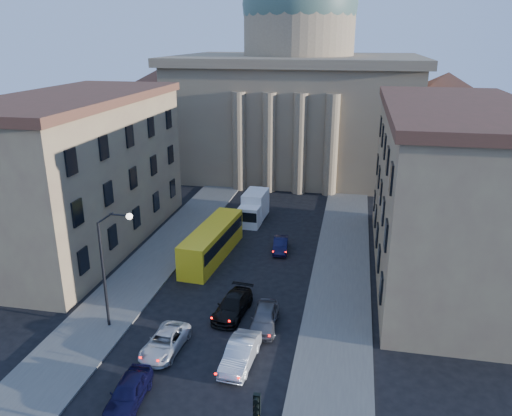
{
  "coord_description": "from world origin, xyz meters",
  "views": [
    {
      "loc": [
        8.93,
        -20.35,
        19.8
      ],
      "look_at": [
        1.74,
        15.54,
        7.09
      ],
      "focal_mm": 35.0,
      "sensor_mm": 36.0,
      "label": 1
    }
  ],
  "objects": [
    {
      "name": "building_right",
      "position": [
        17.0,
        22.0,
        7.42
      ],
      "size": [
        11.6,
        26.6,
        14.7
      ],
      "color": "#9E885C",
      "rests_on": "ground"
    },
    {
      "name": "car_right_near",
      "position": [
        2.71,
        5.67,
        0.77
      ],
      "size": [
        1.92,
        4.76,
        1.54
      ],
      "primitive_type": "imported",
      "rotation": [
        0.0,
        0.0,
        -0.06
      ],
      "color": "#A6A9AD",
      "rests_on": "ground"
    },
    {
      "name": "box_truck",
      "position": [
        -1.66,
        31.22,
        1.51
      ],
      "size": [
        2.53,
        5.89,
        3.18
      ],
      "rotation": [
        0.0,
        0.0,
        -0.05
      ],
      "color": "white",
      "rests_on": "ground"
    },
    {
      "name": "building_left",
      "position": [
        -17.0,
        22.0,
        7.42
      ],
      "size": [
        11.6,
        26.6,
        14.7
      ],
      "color": "#9E885C",
      "rests_on": "ground"
    },
    {
      "name": "sidewalk_right",
      "position": [
        8.5,
        18.0,
        0.07
      ],
      "size": [
        5.0,
        60.0,
        0.15
      ],
      "primitive_type": "cube",
      "color": "#56534F",
      "rests_on": "ground"
    },
    {
      "name": "car_right_distant",
      "position": [
        2.55,
        23.55,
        0.64
      ],
      "size": [
        1.74,
        4.0,
        1.28
      ],
      "primitive_type": "imported",
      "rotation": [
        0.0,
        0.0,
        0.1
      ],
      "color": "black",
      "rests_on": "ground"
    },
    {
      "name": "sidewalk_left",
      "position": [
        -8.5,
        18.0,
        0.07
      ],
      "size": [
        5.0,
        60.0,
        0.15
      ],
      "primitive_type": "cube",
      "color": "#56534F",
      "rests_on": "ground"
    },
    {
      "name": "car_right_mid",
      "position": [
        0.8,
        11.39,
        0.72
      ],
      "size": [
        2.53,
        5.17,
        1.45
      ],
      "primitive_type": "imported",
      "rotation": [
        0.0,
        0.0,
        -0.1
      ],
      "color": "black",
      "rests_on": "ground"
    },
    {
      "name": "church",
      "position": [
        0.0,
        55.47,
        11.88
      ],
      "size": [
        68.02,
        28.76,
        36.6
      ],
      "color": "#80674F",
      "rests_on": "ground"
    },
    {
      "name": "city_bus",
      "position": [
        -3.5,
        20.89,
        1.64
      ],
      "size": [
        3.36,
        11.03,
        3.06
      ],
      "rotation": [
        0.0,
        0.0,
        -0.08
      ],
      "color": "yellow",
      "rests_on": "ground"
    },
    {
      "name": "car_right_far",
      "position": [
        3.44,
        10.15,
        0.76
      ],
      "size": [
        1.98,
        4.54,
        1.52
      ],
      "primitive_type": "imported",
      "rotation": [
        0.0,
        0.0,
        0.04
      ],
      "color": "#4F4F54",
      "rests_on": "ground"
    },
    {
      "name": "car_left_mid",
      "position": [
        -2.5,
        6.06,
        0.65
      ],
      "size": [
        2.44,
        4.77,
        1.29
      ],
      "primitive_type": "imported",
      "rotation": [
        0.0,
        0.0,
        -0.06
      ],
      "color": "silver",
      "rests_on": "ground"
    },
    {
      "name": "car_left_near",
      "position": [
        -2.71,
        1.0,
        0.74
      ],
      "size": [
        1.98,
        4.41,
        1.47
      ],
      "primitive_type": "imported",
      "rotation": [
        0.0,
        0.0,
        0.06
      ],
      "color": "black",
      "rests_on": "ground"
    },
    {
      "name": "street_lamp",
      "position": [
        -6.97,
        8.0,
        5.29
      ],
      "size": [
        2.62,
        0.44,
        8.83
      ],
      "color": "black",
      "rests_on": "ground"
    }
  ]
}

